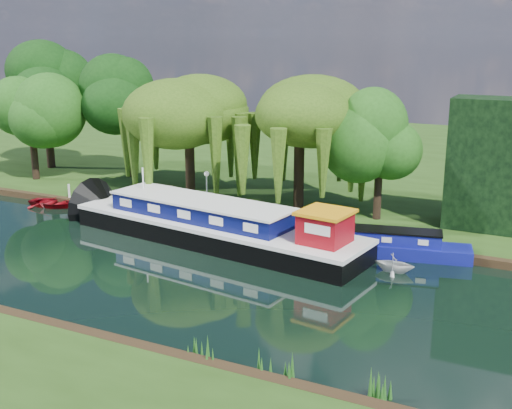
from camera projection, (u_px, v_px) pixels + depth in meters
The scene contains 16 objects.
ground at pixel (104, 258), 35.75m from camera, with size 120.00×120.00×0.00m, color black.
far_bank at pixel (320, 154), 65.17m from camera, with size 120.00×52.00×0.45m, color #203C10.
dutch_barge at pixel (217, 226), 38.21m from camera, with size 19.61×6.95×4.05m.
narrowboat at pixel (369, 244), 36.38m from camera, with size 11.33×4.19×1.63m.
red_dinghy at pixel (53, 206), 46.44m from camera, with size 2.57×3.61×0.75m, color maroon.
white_cruiser at pixel (394, 272), 33.73m from camera, with size 1.81×2.10×1.11m, color silver.
willow_left at pixel (189, 114), 45.94m from camera, with size 6.98×6.98×8.37m.
willow_right at pixel (300, 123), 42.23m from camera, with size 6.72×6.72×8.19m.
tree_far_left at pixel (30, 110), 51.75m from camera, with size 5.17×5.17×8.33m.
tree_far_back at pixel (45, 89), 55.98m from camera, with size 5.97×5.97×10.04m.
tree_far_mid at pixel (129, 101), 52.54m from camera, with size 5.62×5.62×9.20m.
tree_far_right at pixel (380, 143), 40.49m from camera, with size 4.42×4.42×7.24m.
conifer_hedge at pixel (500, 165), 38.64m from camera, with size 6.00×3.00×8.00m, color black.
lamppost at pixel (207, 180), 44.01m from camera, with size 0.36×0.36×2.56m.
mooring_posts at pixel (178, 206), 43.00m from camera, with size 19.16×0.16×1.00m.
reeds_near at pixel (118, 327), 26.11m from camera, with size 33.70×1.50×1.10m.
Camera 1 is at (22.50, -26.56, 12.14)m, focal length 45.00 mm.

